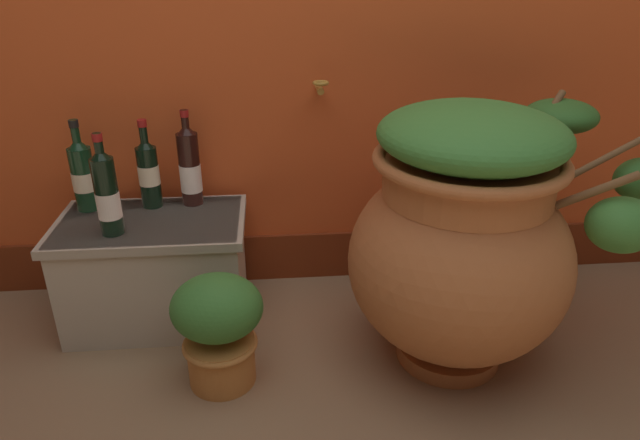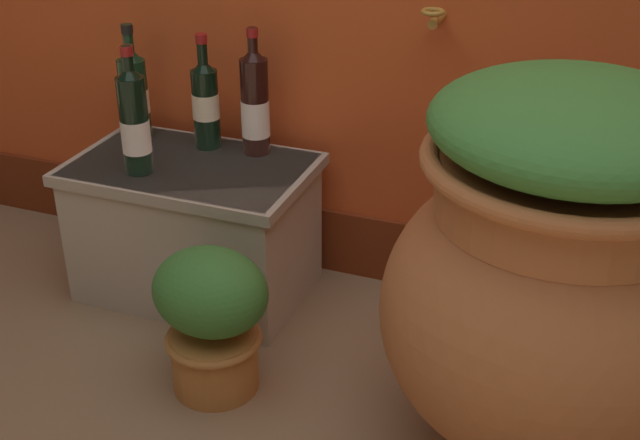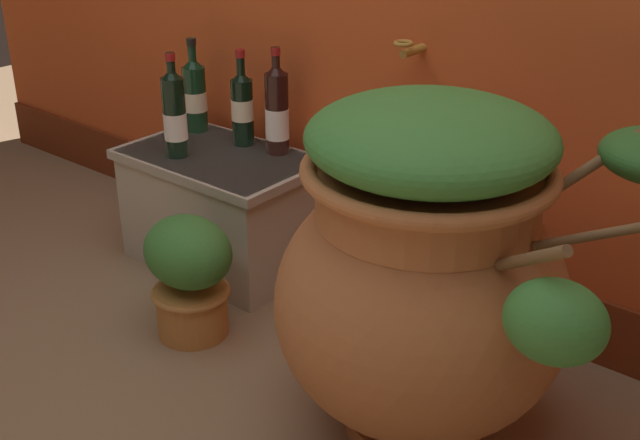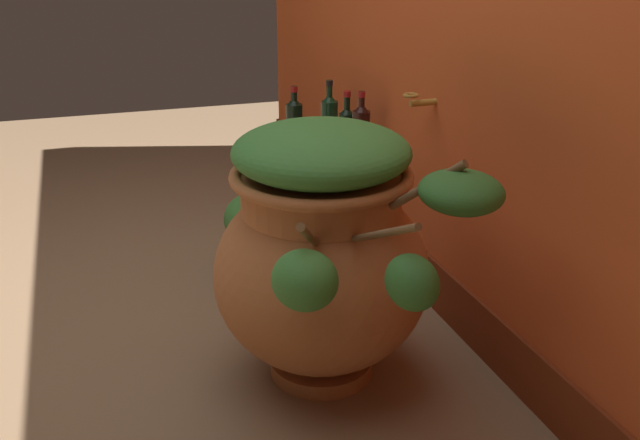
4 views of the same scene
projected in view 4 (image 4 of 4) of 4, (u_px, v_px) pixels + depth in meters
ground_plane at (143, 343)px, 2.60m from camera, size 7.00×7.00×0.00m
terracotta_urn at (323, 252)px, 2.26m from camera, size 0.97×0.70×0.84m
stone_ledge at (320, 203)px, 3.31m from camera, size 0.64×0.40×0.39m
wine_bottle_left at (347, 132)px, 3.24m from camera, size 0.07×0.07×0.32m
wine_bottle_middle at (329, 120)px, 3.44m from camera, size 0.08×0.08×0.32m
wine_bottle_right at (294, 129)px, 3.26m from camera, size 0.07×0.07×0.33m
wine_bottle_back at (361, 139)px, 3.12m from camera, size 0.08×0.08×0.34m
potted_shrub at (253, 235)px, 3.00m from camera, size 0.27×0.23×0.37m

